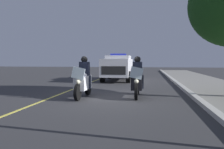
{
  "coord_description": "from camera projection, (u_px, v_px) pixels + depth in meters",
  "views": [
    {
      "loc": [
        8.82,
        1.6,
        1.54
      ],
      "look_at": [
        -0.81,
        0.0,
        0.9
      ],
      "focal_mm": 34.62,
      "sensor_mm": 36.0,
      "label": 1
    }
  ],
  "objects": [
    {
      "name": "lane_stripe_center",
      "position": [
        56.0,
        96.0,
        9.42
      ],
      "size": [
        48.0,
        0.12,
        0.01
      ],
      "primitive_type": "cube",
      "color": "#E0D14C",
      "rests_on": "ground"
    },
    {
      "name": "curb_strip",
      "position": [
        196.0,
        98.0,
        8.47
      ],
      "size": [
        48.0,
        0.24,
        0.15
      ],
      "primitive_type": "cube",
      "color": "#B7B5AD",
      "rests_on": "ground"
    },
    {
      "name": "ground_plane",
      "position": [
        109.0,
        97.0,
        9.04
      ],
      "size": [
        80.0,
        80.0,
        0.0
      ],
      "primitive_type": "plane",
      "color": "#333335"
    },
    {
      "name": "police_motorcycle_lead_right",
      "position": [
        137.0,
        80.0,
        9.12
      ],
      "size": [
        2.14,
        0.56,
        1.72
      ],
      "color": "black",
      "rests_on": "ground"
    },
    {
      "name": "police_motorcycle_lead_left",
      "position": [
        83.0,
        81.0,
        8.96
      ],
      "size": [
        2.14,
        0.56,
        1.72
      ],
      "color": "black",
      "rests_on": "ground"
    },
    {
      "name": "police_suv",
      "position": [
        118.0,
        67.0,
        16.45
      ],
      "size": [
        4.92,
        2.11,
        2.05
      ],
      "color": "silver",
      "rests_on": "ground"
    }
  ]
}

